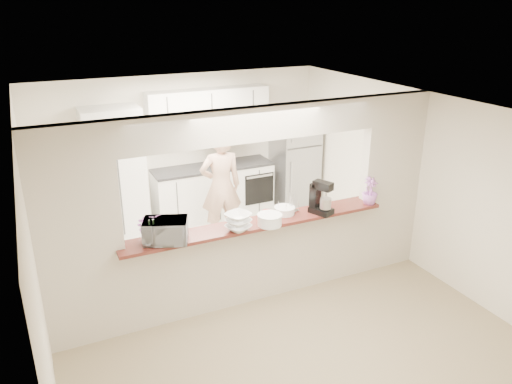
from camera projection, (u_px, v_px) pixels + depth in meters
floor at (255, 297)px, 6.51m from camera, size 6.00×6.00×0.00m
tile_overlay at (214, 247)px, 7.82m from camera, size 5.00×2.90×0.01m
partition at (255, 191)px, 5.98m from camera, size 5.00×0.15×2.50m
bar_counter at (256, 258)px, 6.30m from camera, size 3.40×0.38×1.09m
kitchen_cabinets at (177, 169)px, 8.39m from camera, size 3.15×0.62×2.25m
refrigerator at (295, 160)px, 9.26m from camera, size 0.75×0.70×1.70m
flower_left at (149, 226)px, 5.59m from camera, size 0.32×0.29×0.32m
wine_bottle_a at (150, 237)px, 5.42m from camera, size 0.06×0.06×0.32m
wine_bottle_b at (154, 236)px, 5.44m from camera, size 0.06×0.06×0.32m
toaster_oven at (166, 231)px, 5.53m from camera, size 0.57×0.48×0.27m
serving_bowls at (238, 222)px, 5.82m from camera, size 0.37×0.37×0.21m
plate_stack_a at (270, 220)px, 5.98m from camera, size 0.30×0.30×0.14m
plate_stack_b at (284, 210)px, 6.30m from camera, size 0.27×0.27×0.09m
red_bowl at (267, 213)px, 6.26m from camera, size 0.13×0.13×0.06m
tan_bowl at (281, 210)px, 6.34m from camera, size 0.14×0.14×0.07m
utensil_caddy at (288, 205)px, 6.32m from camera, size 0.30×0.24×0.25m
stand_mixer at (321, 199)px, 6.27m from camera, size 0.28×0.33×0.43m
flower_right at (370, 191)px, 6.56m from camera, size 0.24×0.24×0.36m
person at (221, 187)px, 7.77m from camera, size 0.70×0.50×1.80m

